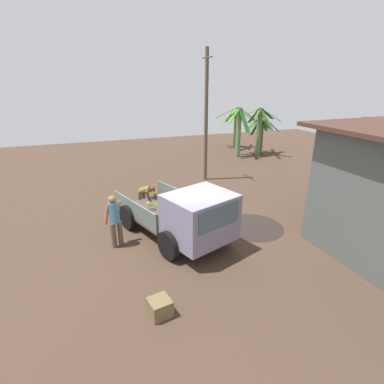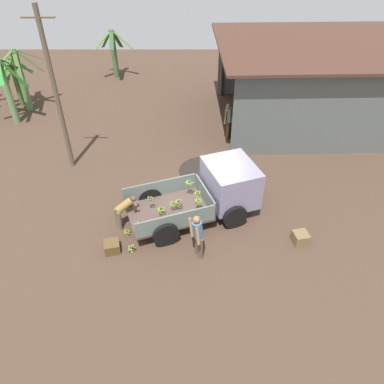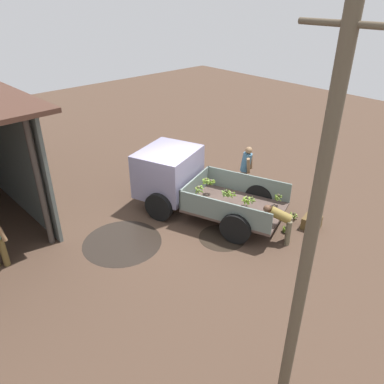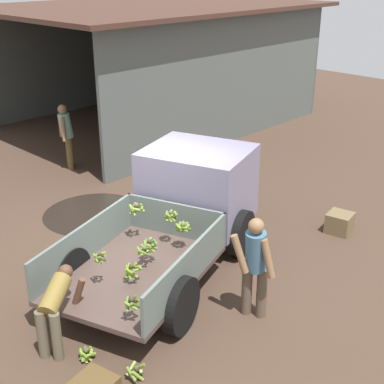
# 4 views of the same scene
# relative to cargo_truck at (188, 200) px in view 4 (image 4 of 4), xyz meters

# --- Properties ---
(ground) EXTENTS (36.00, 36.00, 0.00)m
(ground) POSITION_rel_cargo_truck_xyz_m (-0.50, 0.37, -0.99)
(ground) COLOR #463226
(mud_patch_0) EXTENTS (2.18, 2.18, 0.01)m
(mud_patch_0) POSITION_rel_cargo_truck_xyz_m (-0.41, 2.49, -0.99)
(mud_patch_0) COLOR black
(mud_patch_0) RESTS_ON ground
(mud_patch_1) EXTENTS (1.32, 1.32, 0.01)m
(mud_patch_1) POSITION_rel_cargo_truck_xyz_m (-2.10, 0.27, -0.99)
(mud_patch_1) COLOR #2C231B
(mud_patch_1) RESTS_ON ground
(cargo_truck) EXTENTS (4.84, 3.31, 1.84)m
(cargo_truck) POSITION_rel_cargo_truck_xyz_m (0.00, 0.00, 0.00)
(cargo_truck) COLOR #4F3D36
(cargo_truck) RESTS_ON ground
(warehouse_shed) EXTENTS (10.33, 7.81, 3.78)m
(warehouse_shed) POSITION_rel_cargo_truck_xyz_m (5.84, 7.17, 1.76)
(warehouse_shed) COLOR #535A56
(warehouse_shed) RESTS_ON ground
(person_foreground_visitor) EXTENTS (0.55, 0.65, 1.68)m
(person_foreground_visitor) POSITION_rel_cargo_truck_xyz_m (-0.76, -2.22, -0.06)
(person_foreground_visitor) COLOR brown
(person_foreground_visitor) RESTS_ON ground
(person_worker_loading) EXTENTS (0.86, 0.78, 1.09)m
(person_worker_loading) POSITION_rel_cargo_truck_xyz_m (-3.24, -0.77, -0.31)
(person_worker_loading) COLOR brown
(person_worker_loading) RESTS_ON ground
(person_bystander_near_shed) EXTENTS (0.49, 0.63, 1.68)m
(person_bystander_near_shed) POSITION_rel_cargo_truck_xyz_m (0.76, 5.30, -0.06)
(person_bystander_near_shed) COLOR brown
(person_bystander_near_shed) RESTS_ON ground
(banana_bunch_on_ground_0) EXTENTS (0.27, 0.26, 0.22)m
(banana_bunch_on_ground_0) POSITION_rel_cargo_truck_xyz_m (-2.88, -2.03, -0.87)
(banana_bunch_on_ground_0) COLOR #4A4330
(banana_bunch_on_ground_0) RESTS_ON ground
(banana_bunch_on_ground_1) EXTENTS (0.23, 0.23, 0.21)m
(banana_bunch_on_ground_1) POSITION_rel_cargo_truck_xyz_m (-3.14, -1.28, -0.88)
(banana_bunch_on_ground_1) COLOR brown
(banana_bunch_on_ground_1) RESTS_ON ground
(wooden_crate_1) EXTENTS (0.55, 0.55, 0.40)m
(wooden_crate_1) POSITION_rel_cargo_truck_xyz_m (2.63, -1.64, -0.79)
(wooden_crate_1) COLOR brown
(wooden_crate_1) RESTS_ON ground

